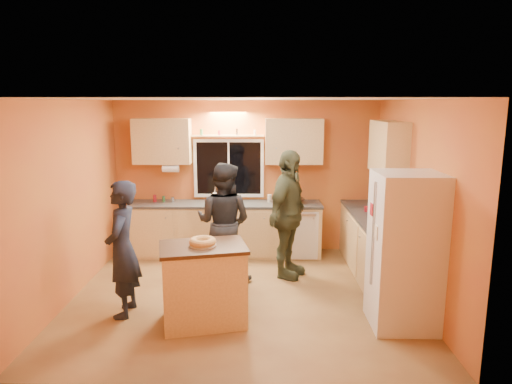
{
  "coord_description": "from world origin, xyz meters",
  "views": [
    {
      "loc": [
        0.24,
        -5.78,
        2.56
      ],
      "look_at": [
        0.18,
        0.4,
        1.35
      ],
      "focal_mm": 32.0,
      "sensor_mm": 36.0,
      "label": 1
    }
  ],
  "objects_px": {
    "refrigerator": "(405,251)",
    "island": "(204,284)",
    "person_left": "(122,249)",
    "person_right": "(288,215)",
    "person_center": "(224,222)"
  },
  "relations": [
    {
      "from": "island",
      "to": "person_left",
      "type": "xyz_separation_m",
      "value": [
        -1.0,
        0.22,
        0.35
      ]
    },
    {
      "from": "refrigerator",
      "to": "person_left",
      "type": "distance_m",
      "value": 3.31
    },
    {
      "from": "refrigerator",
      "to": "island",
      "type": "relative_size",
      "value": 1.63
    },
    {
      "from": "island",
      "to": "person_right",
      "type": "distance_m",
      "value": 1.89
    },
    {
      "from": "island",
      "to": "refrigerator",
      "type": "bearing_deg",
      "value": -13.44
    },
    {
      "from": "person_center",
      "to": "person_right",
      "type": "relative_size",
      "value": 0.91
    },
    {
      "from": "refrigerator",
      "to": "person_center",
      "type": "bearing_deg",
      "value": 147.73
    },
    {
      "from": "island",
      "to": "person_left",
      "type": "relative_size",
      "value": 0.66
    },
    {
      "from": "refrigerator",
      "to": "person_center",
      "type": "distance_m",
      "value": 2.57
    },
    {
      "from": "person_left",
      "to": "person_center",
      "type": "xyz_separation_m",
      "value": [
        1.13,
        1.13,
        0.03
      ]
    },
    {
      "from": "person_left",
      "to": "person_right",
      "type": "xyz_separation_m",
      "value": [
        2.06,
        1.27,
        0.12
      ]
    },
    {
      "from": "person_left",
      "to": "person_right",
      "type": "bearing_deg",
      "value": 120.42
    },
    {
      "from": "refrigerator",
      "to": "island",
      "type": "height_order",
      "value": "refrigerator"
    },
    {
      "from": "person_right",
      "to": "person_center",
      "type": "bearing_deg",
      "value": 124.27
    },
    {
      "from": "person_center",
      "to": "island",
      "type": "bearing_deg",
      "value": 102.74
    }
  ]
}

